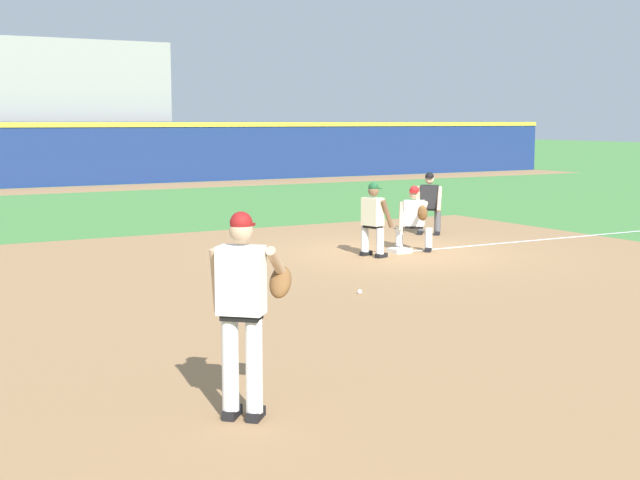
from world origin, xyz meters
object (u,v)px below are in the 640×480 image
at_px(umpire, 429,201).
at_px(pitcher, 245,302).
at_px(first_base_bag, 399,250).
at_px(first_baseman, 415,216).
at_px(baseball, 360,292).
at_px(baserunner, 373,217).

bearing_deg(umpire, pitcher, -133.61).
height_order(first_base_bag, first_baseman, first_baseman).
distance_m(first_base_bag, baseball, 4.44).
height_order(pitcher, first_baseman, pitcher).
xyz_separation_m(first_base_bag, first_baseman, (0.35, -0.02, 0.69)).
xyz_separation_m(first_base_bag, umpire, (2.22, 2.01, 0.75)).
xyz_separation_m(pitcher, baserunner, (6.19, 7.43, -0.27)).
xyz_separation_m(pitcher, first_baseman, (7.31, 7.60, -0.33)).
bearing_deg(umpire, baseball, -134.74).
distance_m(first_baseman, baserunner, 1.13).
bearing_deg(pitcher, first_baseman, 46.15).
xyz_separation_m(first_baseman, baserunner, (-1.11, -0.18, 0.06)).
distance_m(first_base_bag, pitcher, 10.38).
xyz_separation_m(baserunner, umpire, (2.99, 2.21, 0.00)).
relative_size(first_base_bag, baserunner, 0.26).
relative_size(first_base_bag, umpire, 0.26).
xyz_separation_m(baseball, umpire, (5.23, 5.28, 0.76)).
height_order(baserunner, umpire, same).
distance_m(baserunner, umpire, 3.71).
relative_size(baseball, umpire, 0.05).
height_order(first_base_bag, baseball, first_base_bag).
relative_size(pitcher, umpire, 1.27).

